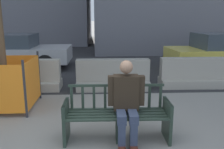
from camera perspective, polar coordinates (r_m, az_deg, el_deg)
The scene contains 10 objects.
ground_plane at distance 4.05m, azimuth -3.86°, elevation -16.21°, with size 200.00×200.00×0.00m, color gray.
street_asphalt at distance 12.38m, azimuth -3.35°, elevation 4.00°, with size 120.00×12.00×0.01m, color #28282B.
street_bench at distance 4.11m, azimuth 1.11°, elevation -9.55°, with size 1.70×0.56×0.88m.
seated_person at distance 3.96m, azimuth 3.30°, elevation -5.91°, with size 0.58×0.73×1.31m.
jersey_barrier_centre at distance 6.89m, azimuth 0.19°, elevation -0.59°, with size 2.00×0.68×0.84m.
jersey_barrier_left at distance 7.24m, azimuth -19.54°, elevation -0.68°, with size 2.00×0.69×0.84m.
jersey_barrier_right at distance 7.52m, azimuth 18.46°, elevation -0.11°, with size 2.01×0.71×0.84m.
construction_fence at distance 5.91m, azimuth -23.32°, elevation -1.58°, with size 1.25×1.25×1.17m.
car_taxi_near at distance 10.26m, azimuth 24.16°, elevation 4.71°, with size 4.27×2.06×1.37m.
car_sedan_mid at distance 10.40m, azimuth -21.17°, elevation 4.95°, with size 4.12×1.93×1.31m.
Camera 1 is at (0.07, -3.52, 1.99)m, focal length 40.00 mm.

